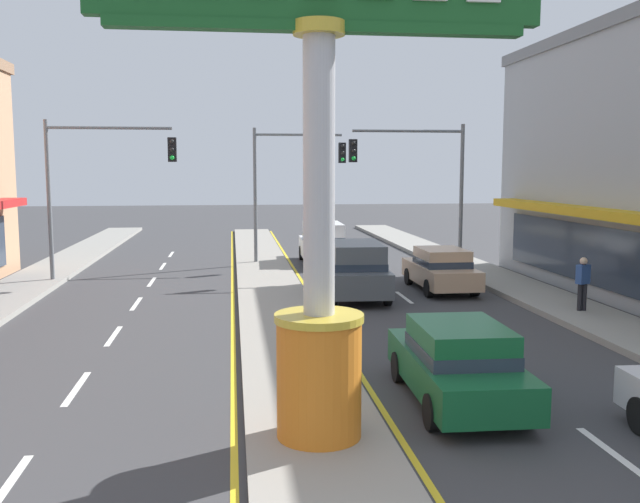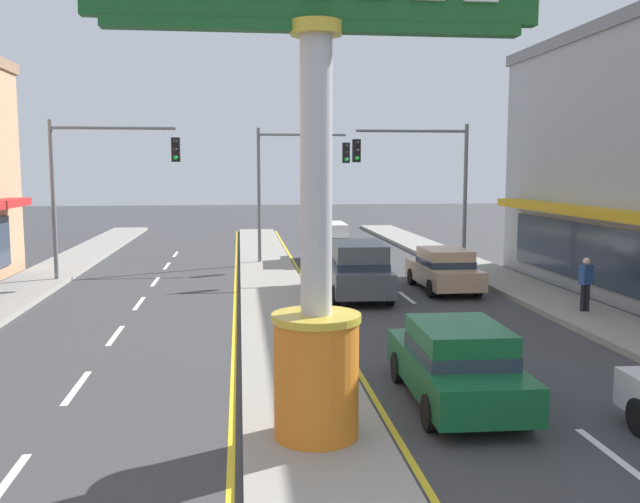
% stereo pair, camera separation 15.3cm
% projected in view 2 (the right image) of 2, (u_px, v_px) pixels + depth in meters
% --- Properties ---
extents(median_strip, '(2.33, 52.00, 0.14)m').
position_uv_depth(median_strip, '(276.00, 298.00, 23.07)').
color(median_strip, gray).
rests_on(median_strip, ground).
extents(sidewalk_right, '(2.32, 60.00, 0.18)m').
position_uv_depth(sidewalk_right, '(558.00, 303.00, 22.12)').
color(sidewalk_right, gray).
rests_on(sidewalk_right, ground).
extents(lane_markings, '(9.07, 52.00, 0.01)m').
position_uv_depth(lane_markings, '(278.00, 308.00, 21.74)').
color(lane_markings, silver).
rests_on(lane_markings, ground).
extents(district_sign, '(6.79, 1.41, 7.95)m').
position_uv_depth(district_sign, '(316.00, 192.00, 10.56)').
color(district_sign, orange).
rests_on(district_sign, median_strip).
extents(traffic_light_left_side, '(4.86, 0.46, 6.20)m').
position_uv_depth(traffic_light_left_side, '(100.00, 172.00, 26.17)').
color(traffic_light_left_side, slate).
rests_on(traffic_light_left_side, ground).
extents(traffic_light_right_side, '(4.86, 0.46, 6.20)m').
position_uv_depth(traffic_light_right_side, '(424.00, 172.00, 28.36)').
color(traffic_light_right_side, slate).
rests_on(traffic_light_right_side, ground).
extents(traffic_light_median_far, '(4.20, 0.46, 6.20)m').
position_uv_depth(traffic_light_median_far, '(292.00, 173.00, 31.36)').
color(traffic_light_median_far, slate).
rests_on(traffic_light_median_far, ground).
extents(sedan_near_right_lane, '(1.92, 4.34, 1.53)m').
position_uv_depth(sedan_near_right_lane, '(457.00, 362.00, 12.86)').
color(sedan_near_right_lane, '#14562D').
rests_on(sedan_near_right_lane, ground).
extents(suv_far_right_lane, '(2.06, 4.65, 1.90)m').
position_uv_depth(suv_far_right_lane, '(327.00, 243.00, 31.92)').
color(suv_far_right_lane, white).
rests_on(suv_far_right_lane, ground).
extents(sedan_far_left_oncoming, '(1.86, 4.31, 1.53)m').
position_uv_depth(sedan_far_left_oncoming, '(444.00, 269.00, 24.86)').
color(sedan_far_left_oncoming, tan).
rests_on(sedan_far_left_oncoming, ground).
extents(suv_kerb_right, '(2.14, 4.69, 1.90)m').
position_uv_depth(suv_kerb_right, '(358.00, 269.00, 23.46)').
color(suv_kerb_right, '#4C5156').
rests_on(suv_kerb_right, ground).
extents(pedestrian_near_kerb, '(0.45, 0.36, 1.60)m').
position_uv_depth(pedestrian_near_kerb, '(586.00, 281.00, 20.36)').
color(pedestrian_near_kerb, black).
rests_on(pedestrian_near_kerb, sidewalk_right).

